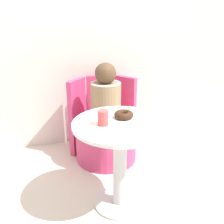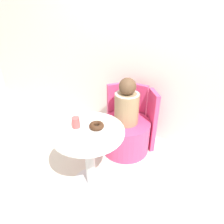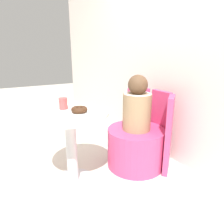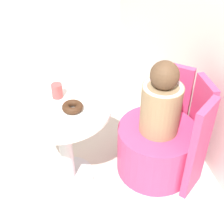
{
  "view_description": "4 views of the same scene",
  "coord_description": "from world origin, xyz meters",
  "px_view_note": "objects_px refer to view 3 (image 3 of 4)",
  "views": [
    {
      "loc": [
        -0.45,
        -1.53,
        1.36
      ],
      "look_at": [
        0.0,
        0.29,
        0.63
      ],
      "focal_mm": 42.0,
      "sensor_mm": 36.0,
      "label": 1
    },
    {
      "loc": [
        0.89,
        -1.11,
        1.68
      ],
      "look_at": [
        0.01,
        0.39,
        0.67
      ],
      "focal_mm": 32.0,
      "sensor_mm": 36.0,
      "label": 2
    },
    {
      "loc": [
        1.53,
        -0.48,
        1.13
      ],
      "look_at": [
        0.07,
        0.37,
        0.63
      ],
      "focal_mm": 32.0,
      "sensor_mm": 36.0,
      "label": 3
    },
    {
      "loc": [
        1.62,
        -0.0,
        1.86
      ],
      "look_at": [
        0.1,
        0.32,
        0.65
      ],
      "focal_mm": 50.0,
      "sensor_mm": 36.0,
      "label": 4
    }
  ],
  "objects_px": {
    "tub_chair": "(136,147)",
    "round_table": "(71,134)",
    "cup": "(63,104)",
    "child_figure": "(137,106)",
    "donut": "(79,110)"
  },
  "relations": [
    {
      "from": "cup",
      "to": "round_table",
      "type": "bearing_deg",
      "value": 5.84
    },
    {
      "from": "round_table",
      "to": "tub_chair",
      "type": "height_order",
      "value": "round_table"
    },
    {
      "from": "child_figure",
      "to": "cup",
      "type": "relative_size",
      "value": 5.48
    },
    {
      "from": "round_table",
      "to": "tub_chair",
      "type": "distance_m",
      "value": 0.72
    },
    {
      "from": "child_figure",
      "to": "tub_chair",
      "type": "bearing_deg",
      "value": 0.0
    },
    {
      "from": "round_table",
      "to": "child_figure",
      "type": "distance_m",
      "value": 0.69
    },
    {
      "from": "round_table",
      "to": "donut",
      "type": "height_order",
      "value": "donut"
    },
    {
      "from": "tub_chair",
      "to": "round_table",
      "type": "bearing_deg",
      "value": -94.13
    },
    {
      "from": "round_table",
      "to": "cup",
      "type": "height_order",
      "value": "cup"
    },
    {
      "from": "child_figure",
      "to": "donut",
      "type": "xyz_separation_m",
      "value": [
        -0.0,
        -0.59,
        0.05
      ]
    },
    {
      "from": "child_figure",
      "to": "cup",
      "type": "xyz_separation_m",
      "value": [
        -0.17,
        -0.68,
        0.07
      ]
    },
    {
      "from": "tub_chair",
      "to": "child_figure",
      "type": "height_order",
      "value": "child_figure"
    },
    {
      "from": "round_table",
      "to": "child_figure",
      "type": "xyz_separation_m",
      "value": [
        0.05,
        0.66,
        0.17
      ]
    },
    {
      "from": "child_figure",
      "to": "donut",
      "type": "height_order",
      "value": "child_figure"
    },
    {
      "from": "tub_chair",
      "to": "cup",
      "type": "bearing_deg",
      "value": -103.9
    }
  ]
}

